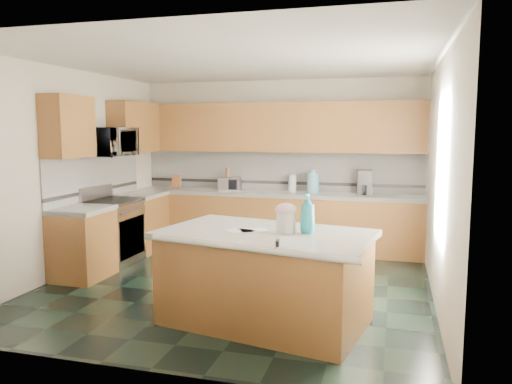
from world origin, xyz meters
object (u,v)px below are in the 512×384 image
(island_top, at_px, (265,234))
(soap_bottle_island, at_px, (308,213))
(knife_block, at_px, (176,182))
(toaster_oven, at_px, (230,184))
(island_base, at_px, (265,280))
(coffee_maker, at_px, (364,182))
(treat_jar, at_px, (286,223))

(island_top, xyz_separation_m, soap_bottle_island, (0.41, 0.04, 0.22))
(knife_block, xyz_separation_m, toaster_oven, (0.95, 0.00, -0.01))
(island_base, xyz_separation_m, knife_block, (-2.35, 3.12, 0.60))
(island_top, height_order, coffee_maker, coffee_maker)
(island_top, xyz_separation_m, treat_jar, (0.21, -0.00, 0.13))
(island_base, bearing_deg, soap_bottle_island, 16.11)
(island_base, height_order, coffee_maker, coffee_maker)
(knife_block, distance_m, toaster_oven, 0.95)
(island_top, height_order, soap_bottle_island, soap_bottle_island)
(island_base, distance_m, coffee_maker, 3.31)
(island_base, xyz_separation_m, toaster_oven, (-1.40, 3.12, 0.59))
(soap_bottle_island, bearing_deg, coffee_maker, 102.47)
(island_top, height_order, toaster_oven, toaster_oven)
(island_top, distance_m, soap_bottle_island, 0.47)
(coffee_maker, bearing_deg, toaster_oven, 175.53)
(treat_jar, bearing_deg, soap_bottle_island, -3.31)
(treat_jar, bearing_deg, island_top, 164.69)
(toaster_oven, height_order, coffee_maker, coffee_maker)
(treat_jar, relative_size, knife_block, 0.87)
(island_top, bearing_deg, soap_bottle_island, 16.11)
(island_base, bearing_deg, coffee_maker, 87.51)
(soap_bottle_island, bearing_deg, toaster_oven, 139.40)
(toaster_oven, relative_size, coffee_maker, 0.97)
(treat_jar, relative_size, soap_bottle_island, 0.51)
(soap_bottle_island, distance_m, toaster_oven, 3.58)
(island_base, bearing_deg, knife_block, 138.18)
(island_base, relative_size, coffee_maker, 5.12)
(knife_block, bearing_deg, treat_jar, -51.13)
(treat_jar, relative_size, toaster_oven, 0.54)
(island_base, bearing_deg, toaster_oven, 125.36)
(island_top, relative_size, coffee_maker, 5.39)
(island_top, distance_m, coffee_maker, 3.24)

